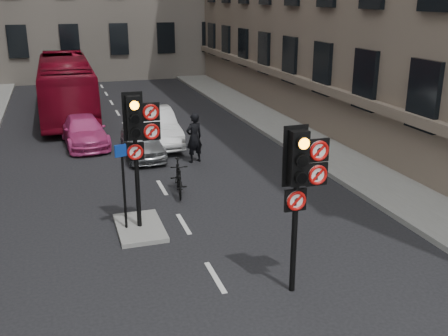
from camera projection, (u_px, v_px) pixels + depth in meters
ground at (246, 329)px, 9.84m from camera, size 120.00×120.00×0.00m
pavement_right at (307, 138)px, 22.75m from camera, size 3.00×50.00×0.16m
centre_island at (140, 228)px, 13.99m from camera, size 1.20×2.00×0.12m
signal_near at (301, 175)px, 10.35m from camera, size 0.91×0.40×3.58m
signal_far at (138, 132)px, 13.18m from camera, size 0.91×0.40×3.58m
car_silver at (142, 141)px, 20.20m from camera, size 1.45×3.57×1.22m
car_white at (154, 127)px, 21.87m from camera, size 1.69×4.59×1.50m
car_pink at (84, 131)px, 21.81m from camera, size 2.01×4.24×1.19m
bus_red at (66, 87)px, 26.90m from camera, size 2.56×10.82×3.01m
motorcycle at (179, 177)px, 16.39m from camera, size 0.79×1.88×1.09m
motorcyclist at (194, 138)px, 19.42m from camera, size 0.79×0.65×1.88m
info_sign at (123, 175)px, 13.39m from camera, size 0.39×0.17×2.30m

